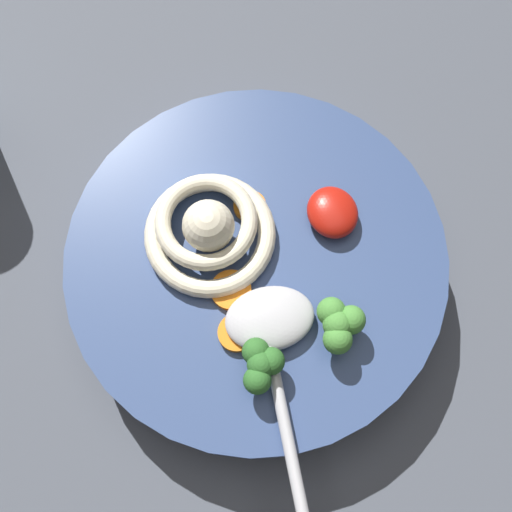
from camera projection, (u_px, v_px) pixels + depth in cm
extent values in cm
cube|color=#474C56|center=(212.00, 255.00, 51.40)|extent=(111.31, 111.31, 3.87)
cylinder|color=#334775|center=(256.00, 267.00, 46.37)|extent=(26.96, 26.96, 5.07)
cylinder|color=#B27A33|center=(256.00, 266.00, 46.18)|extent=(23.72, 23.72, 4.67)
torus|color=beige|center=(211.00, 234.00, 43.82)|extent=(9.19, 9.19, 1.27)
torus|color=beige|center=(213.00, 219.00, 43.08)|extent=(9.84, 9.84, 1.14)
sphere|color=beige|center=(210.00, 225.00, 42.25)|extent=(3.56, 3.56, 3.56)
ellipsoid|color=#B7B7BC|center=(270.00, 318.00, 41.74)|extent=(5.35, 6.66, 1.60)
cylinder|color=#B7B7BC|center=(294.00, 434.00, 39.40)|extent=(14.92, 3.33, 0.80)
ellipsoid|color=#B2190F|center=(332.00, 212.00, 44.06)|extent=(3.94, 3.55, 1.77)
cylinder|color=#7A9E60|center=(335.00, 329.00, 41.78)|extent=(0.98, 0.98, 1.05)
sphere|color=#478938|center=(337.00, 325.00, 40.37)|extent=(1.93, 1.93, 1.93)
sphere|color=#478938|center=(331.00, 312.00, 40.82)|extent=(1.93, 1.93, 1.93)
sphere|color=#478938|center=(338.00, 340.00, 40.15)|extent=(1.93, 1.93, 1.93)
sphere|color=#478938|center=(351.00, 320.00, 40.61)|extent=(1.93, 1.93, 1.93)
cylinder|color=#7A9E60|center=(257.00, 369.00, 40.98)|extent=(0.92, 0.92, 0.99)
sphere|color=#2D6628|center=(258.00, 366.00, 39.65)|extent=(1.81, 1.81, 1.81)
sphere|color=#2D6628|center=(252.00, 353.00, 40.08)|extent=(1.81, 1.81, 1.81)
sphere|color=#2D6628|center=(257.00, 380.00, 39.45)|extent=(1.81, 1.81, 1.81)
sphere|color=#2D6628|center=(271.00, 361.00, 39.88)|extent=(1.81, 1.81, 1.81)
cylinder|color=orange|center=(231.00, 290.00, 42.91)|extent=(2.79, 2.79, 0.52)
cylinder|color=orange|center=(237.00, 333.00, 41.94)|extent=(2.56, 2.56, 0.59)
cylinder|color=orange|center=(250.00, 207.00, 44.90)|extent=(2.34, 2.34, 0.45)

